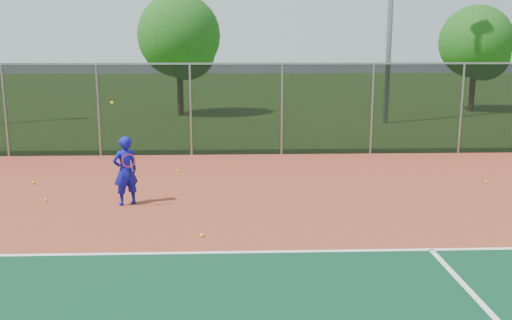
{
  "coord_description": "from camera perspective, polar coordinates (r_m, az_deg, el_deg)",
  "views": [
    {
      "loc": [
        -1.54,
        -6.67,
        3.76
      ],
      "look_at": [
        -1.11,
        5.0,
        1.3
      ],
      "focal_mm": 40.0,
      "sensor_mm": 36.0,
      "label": 1
    }
  ],
  "objects": [
    {
      "name": "tree_back_mid",
      "position": [
        32.78,
        21.32,
        10.65
      ],
      "size": [
        3.81,
        3.81,
        5.59
      ],
      "color": "#352013",
      "rests_on": "ground"
    },
    {
      "name": "practice_ball_0",
      "position": [
        16.41,
        22.01,
        -2.04
      ],
      "size": [
        0.07,
        0.07,
        0.07
      ],
      "primitive_type": "sphere",
      "color": "yellow",
      "rests_on": "court_apron"
    },
    {
      "name": "fence_back",
      "position": [
        18.86,
        2.6,
        5.19
      ],
      "size": [
        30.0,
        0.06,
        3.03
      ],
      "color": "black",
      "rests_on": "court_apron"
    },
    {
      "name": "practice_ball_3",
      "position": [
        16.26,
        -21.39,
        -2.12
      ],
      "size": [
        0.07,
        0.07,
        0.07
      ],
      "primitive_type": "sphere",
      "color": "yellow",
      "rests_on": "court_apron"
    },
    {
      "name": "court_apron",
      "position": [
        9.57,
        7.47,
        -11.27
      ],
      "size": [
        30.0,
        20.0,
        0.02
      ],
      "primitive_type": "cube",
      "color": "#9A3F27",
      "rests_on": "ground"
    },
    {
      "name": "tennis_player",
      "position": [
        13.42,
        -12.93,
        -1.05
      ],
      "size": [
        0.7,
        0.73,
        2.4
      ],
      "color": "#1112A3",
      "rests_on": "court_apron"
    },
    {
      "name": "practice_ball_5",
      "position": [
        11.19,
        -5.42,
        -7.5
      ],
      "size": [
        0.07,
        0.07,
        0.07
      ],
      "primitive_type": "sphere",
      "color": "yellow",
      "rests_on": "court_apron"
    },
    {
      "name": "practice_ball_1",
      "position": [
        16.73,
        -7.82,
        -1.01
      ],
      "size": [
        0.07,
        0.07,
        0.07
      ],
      "primitive_type": "sphere",
      "color": "yellow",
      "rests_on": "court_apron"
    },
    {
      "name": "practice_ball_2",
      "position": [
        14.4,
        -20.28,
        -3.78
      ],
      "size": [
        0.07,
        0.07,
        0.07
      ],
      "primitive_type": "sphere",
      "color": "yellow",
      "rests_on": "court_apron"
    },
    {
      "name": "tree_back_left",
      "position": [
        29.16,
        -7.54,
        11.87
      ],
      "size": [
        4.12,
        4.12,
        6.06
      ],
      "color": "#352013",
      "rests_on": "ground"
    }
  ]
}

